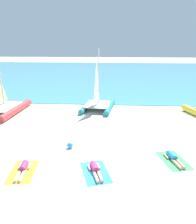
{
  "coord_description": "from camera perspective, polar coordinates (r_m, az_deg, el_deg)",
  "views": [
    {
      "loc": [
        0.91,
        -8.96,
        5.6
      ],
      "look_at": [
        0.0,
        4.78,
        1.2
      ],
      "focal_mm": 36.11,
      "sensor_mm": 36.0,
      "label": 1
    }
  ],
  "objects": [
    {
      "name": "ground_plane",
      "position": [
        19.79,
        1.0,
        1.28
      ],
      "size": [
        120.0,
        120.0,
        0.0
      ],
      "primitive_type": "plane",
      "color": "silver"
    },
    {
      "name": "ocean_water",
      "position": [
        39.98,
        2.49,
        9.69
      ],
      "size": [
        120.0,
        40.0,
        0.05
      ],
      "primitive_type": "cube",
      "color": "#4C9EB7",
      "rests_on": "ground"
    },
    {
      "name": "sailboat_teal",
      "position": [
        18.92,
        -0.08,
        2.85
      ],
      "size": [
        2.92,
        4.11,
        5.0
      ],
      "rotation": [
        0.0,
        0.0,
        -0.13
      ],
      "color": "teal",
      "rests_on": "ground"
    },
    {
      "name": "towel_left",
      "position": [
        10.92,
        -18.48,
        -14.11
      ],
      "size": [
        1.3,
        2.01,
        0.01
      ],
      "primitive_type": "cube",
      "rotation": [
        0.0,
        0.0,
        0.11
      ],
      "color": "yellow",
      "rests_on": "ground"
    },
    {
      "name": "sunbather_left",
      "position": [
        10.92,
        -18.45,
        -13.36
      ],
      "size": [
        0.59,
        1.57,
        0.3
      ],
      "rotation": [
        0.0,
        0.0,
        0.11
      ],
      "color": "#D83372",
      "rests_on": "towel_left"
    },
    {
      "name": "towel_middle",
      "position": [
        10.35,
        -0.64,
        -15.01
      ],
      "size": [
        1.62,
        2.14,
        0.01
      ],
      "primitive_type": "cube",
      "rotation": [
        0.0,
        0.0,
        0.3
      ],
      "color": "#338CD8",
      "rests_on": "ground"
    },
    {
      "name": "sunbather_middle",
      "position": [
        10.34,
        -0.72,
        -14.23
      ],
      "size": [
        0.83,
        1.54,
        0.3
      ],
      "rotation": [
        0.0,
        0.0,
        0.3
      ],
      "color": "#D83372",
      "rests_on": "towel_middle"
    },
    {
      "name": "towel_right",
      "position": [
        11.81,
        18.58,
        -11.57
      ],
      "size": [
        1.53,
        2.11,
        0.01
      ],
      "primitive_type": "cube",
      "rotation": [
        0.0,
        0.0,
        0.25
      ],
      "color": "#4CB266",
      "rests_on": "ground"
    },
    {
      "name": "sunbather_right",
      "position": [
        11.8,
        18.49,
        -10.88
      ],
      "size": [
        0.76,
        1.55,
        0.3
      ],
      "rotation": [
        0.0,
        0.0,
        0.25
      ],
      "color": "#268CCC",
      "rests_on": "towel_right"
    },
    {
      "name": "beach_ball",
      "position": [
        12.42,
        -7.1,
        -8.38
      ],
      "size": [
        0.33,
        0.33,
        0.33
      ],
      "primitive_type": "sphere",
      "color": "#337FE5",
      "rests_on": "ground"
    }
  ]
}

